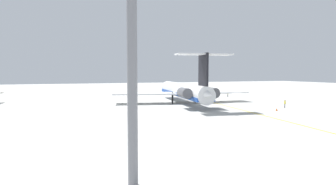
{
  "coord_description": "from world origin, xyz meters",
  "views": [
    {
      "loc": [
        -63.78,
        43.32,
        7.8
      ],
      "look_at": [
        4.74,
        17.49,
        2.72
      ],
      "focal_mm": 31.7,
      "sensor_mm": 36.0,
      "label": 1
    }
  ],
  "objects_px": {
    "ground_crew_near_nose": "(285,103)",
    "ground_crew_near_tail": "(228,93)",
    "safety_cone_tail": "(131,115)",
    "safety_cone_nose": "(202,95)",
    "main_jetliner": "(184,91)",
    "safety_cone_wingtip": "(277,110)"
  },
  "relations": [
    {
      "from": "main_jetliner",
      "to": "ground_crew_near_nose",
      "type": "height_order",
      "value": "main_jetliner"
    },
    {
      "from": "ground_crew_near_nose",
      "to": "safety_cone_nose",
      "type": "distance_m",
      "value": 35.73
    },
    {
      "from": "ground_crew_near_nose",
      "to": "ground_crew_near_tail",
      "type": "relative_size",
      "value": 1.04
    },
    {
      "from": "safety_cone_nose",
      "to": "main_jetliner",
      "type": "bearing_deg",
      "value": 142.0
    },
    {
      "from": "main_jetliner",
      "to": "safety_cone_tail",
      "type": "relative_size",
      "value": 72.21
    },
    {
      "from": "ground_crew_near_tail",
      "to": "safety_cone_tail",
      "type": "xyz_separation_m",
      "value": [
        -29.64,
        38.38,
        -0.85
      ]
    },
    {
      "from": "ground_crew_near_nose",
      "to": "safety_cone_wingtip",
      "type": "distance_m",
      "value": 5.98
    },
    {
      "from": "safety_cone_nose",
      "to": "safety_cone_wingtip",
      "type": "relative_size",
      "value": 1.0
    },
    {
      "from": "safety_cone_wingtip",
      "to": "safety_cone_tail",
      "type": "height_order",
      "value": "same"
    },
    {
      "from": "ground_crew_near_nose",
      "to": "safety_cone_tail",
      "type": "xyz_separation_m",
      "value": [
        -0.09,
        34.18,
        -0.89
      ]
    },
    {
      "from": "ground_crew_near_tail",
      "to": "safety_cone_nose",
      "type": "xyz_separation_m",
      "value": [
        6.13,
        5.87,
        -0.85
      ]
    },
    {
      "from": "safety_cone_wingtip",
      "to": "ground_crew_near_tail",
      "type": "bearing_deg",
      "value": -15.64
    },
    {
      "from": "ground_crew_near_nose",
      "to": "safety_cone_tail",
      "type": "height_order",
      "value": "ground_crew_near_nose"
    },
    {
      "from": "safety_cone_wingtip",
      "to": "safety_cone_tail",
      "type": "bearing_deg",
      "value": 83.9
    },
    {
      "from": "safety_cone_nose",
      "to": "ground_crew_near_nose",
      "type": "bearing_deg",
      "value": -177.32
    },
    {
      "from": "safety_cone_wingtip",
      "to": "safety_cone_tail",
      "type": "xyz_separation_m",
      "value": [
        3.12,
        29.21,
        0.0
      ]
    },
    {
      "from": "ground_crew_near_tail",
      "to": "safety_cone_nose",
      "type": "relative_size",
      "value": 3.22
    },
    {
      "from": "ground_crew_near_tail",
      "to": "safety_cone_wingtip",
      "type": "bearing_deg",
      "value": 10.1
    },
    {
      "from": "ground_crew_near_nose",
      "to": "safety_cone_tail",
      "type": "distance_m",
      "value": 34.19
    },
    {
      "from": "ground_crew_near_nose",
      "to": "ground_crew_near_tail",
      "type": "xyz_separation_m",
      "value": [
        29.55,
        -4.2,
        -0.04
      ]
    },
    {
      "from": "ground_crew_near_tail",
      "to": "safety_cone_tail",
      "type": "height_order",
      "value": "ground_crew_near_tail"
    },
    {
      "from": "safety_cone_tail",
      "to": "main_jetliner",
      "type": "bearing_deg",
      "value": -46.5
    }
  ]
}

